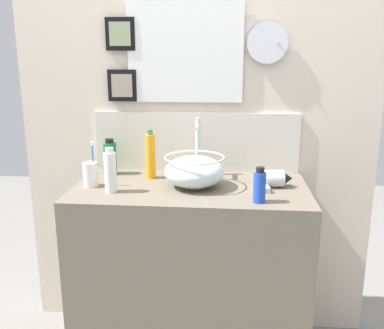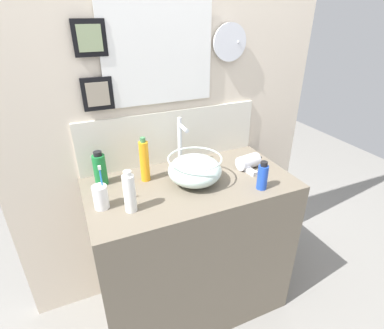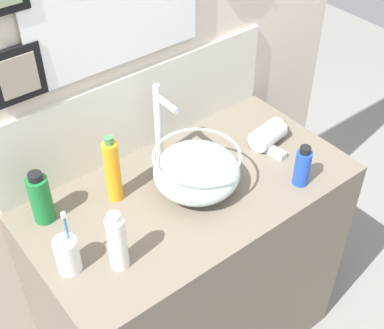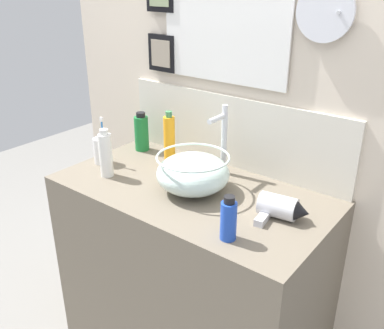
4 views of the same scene
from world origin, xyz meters
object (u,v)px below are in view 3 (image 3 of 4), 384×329
faucet (160,120)px  spray_bottle (113,171)px  toothbrush_cup (68,255)px  glass_bowl_sink (197,171)px  shampoo_bottle (117,242)px  soap_dispenser (41,198)px  lotion_bottle (302,167)px  hair_drier (271,134)px

faucet → spray_bottle: faucet is taller
faucet → toothbrush_cup: (-0.46, -0.22, -0.10)m
glass_bowl_sink → shampoo_bottle: size_ratio=1.38×
glass_bowl_sink → toothbrush_cup: size_ratio=1.32×
soap_dispenser → lotion_bottle: bearing=-27.0°
hair_drier → spray_bottle: bearing=170.0°
faucet → toothbrush_cup: 0.52m
hair_drier → lotion_bottle: (-0.07, -0.21, 0.03)m
faucet → soap_dispenser: size_ratio=1.60×
hair_drier → lotion_bottle: size_ratio=1.20×
spray_bottle → glass_bowl_sink: bearing=-29.6°
toothbrush_cup → soap_dispenser: (0.03, 0.21, 0.03)m
glass_bowl_sink → soap_dispenser: (-0.43, 0.18, 0.01)m
spray_bottle → toothbrush_cup: bearing=-147.0°
faucet → soap_dispenser: bearing=-178.7°
glass_bowl_sink → toothbrush_cup: bearing=-175.9°
lotion_bottle → spray_bottle: 0.58m
hair_drier → shampoo_bottle: (-0.70, -0.13, 0.05)m
faucet → shampoo_bottle: bearing=-140.1°
toothbrush_cup → lotion_bottle: toothbrush_cup is taller
toothbrush_cup → shampoo_bottle: (0.11, -0.07, 0.04)m
faucet → toothbrush_cup: size_ratio=1.39×
hair_drier → soap_dispenser: soap_dispenser is taller
hair_drier → spray_bottle: (-0.57, 0.10, 0.07)m
soap_dispenser → spray_bottle: 0.22m
toothbrush_cup → glass_bowl_sink: bearing=4.1°
shampoo_bottle → lotion_bottle: shampoo_bottle is taller
glass_bowl_sink → soap_dispenser: size_ratio=1.52×
toothbrush_cup → lotion_bottle: size_ratio=1.41×
toothbrush_cup → soap_dispenser: 0.21m
toothbrush_cup → soap_dispenser: size_ratio=1.15×
lotion_bottle → soap_dispenser: bearing=153.0°
glass_bowl_sink → lotion_bottle: bearing=-33.4°
faucet → lotion_bottle: 0.47m
glass_bowl_sink → shampoo_bottle: shampoo_bottle is taller
faucet → soap_dispenser: faucet is taller
toothbrush_cup → spray_bottle: bearing=33.0°
soap_dispenser → spray_bottle: size_ratio=0.75×
glass_bowl_sink → shampoo_bottle: bearing=-163.3°
toothbrush_cup → lotion_bottle: bearing=-11.4°
faucet → toothbrush_cup: faucet is taller
toothbrush_cup → soap_dispenser: toothbrush_cup is taller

